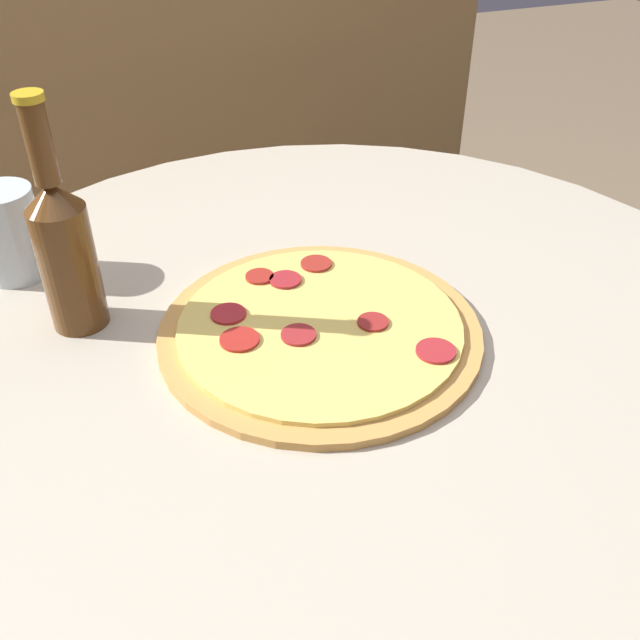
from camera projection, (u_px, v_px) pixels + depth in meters
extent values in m
cylinder|color=#B2A893|center=(335.00, 521.00, 1.04)|extent=(0.10, 0.10, 0.67)
cylinder|color=#B2A893|center=(339.00, 329.00, 0.83)|extent=(1.05, 1.05, 0.02)
cube|color=olive|center=(164.00, 41.00, 1.59)|extent=(1.57, 0.04, 1.55)
cylinder|color=#C68E47|center=(320.00, 331.00, 0.80)|extent=(0.36, 0.36, 0.01)
cylinder|color=#EACC60|center=(320.00, 325.00, 0.80)|extent=(0.32, 0.32, 0.01)
cylinder|color=maroon|center=(373.00, 322.00, 0.79)|extent=(0.03, 0.03, 0.00)
cylinder|color=maroon|center=(436.00, 351.00, 0.75)|extent=(0.04, 0.04, 0.00)
cylinder|color=maroon|center=(285.00, 280.00, 0.86)|extent=(0.04, 0.04, 0.00)
cylinder|color=maroon|center=(298.00, 335.00, 0.77)|extent=(0.04, 0.04, 0.00)
cylinder|color=maroon|center=(316.00, 264.00, 0.89)|extent=(0.04, 0.04, 0.00)
cylinder|color=maroon|center=(260.00, 276.00, 0.87)|extent=(0.03, 0.03, 0.00)
cylinder|color=#A5231C|center=(240.00, 339.00, 0.77)|extent=(0.04, 0.04, 0.00)
cylinder|color=#A82429|center=(228.00, 314.00, 0.81)|extent=(0.04, 0.04, 0.00)
cylinder|color=#563314|center=(70.00, 268.00, 0.78)|extent=(0.06, 0.06, 0.15)
cone|color=#563314|center=(52.00, 196.00, 0.73)|extent=(0.06, 0.06, 0.03)
cylinder|color=#563314|center=(39.00, 143.00, 0.70)|extent=(0.03, 0.03, 0.08)
cylinder|color=gold|center=(28.00, 97.00, 0.67)|extent=(0.03, 0.03, 0.01)
cylinder|color=silver|center=(9.00, 233.00, 0.87)|extent=(0.08, 0.08, 0.11)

